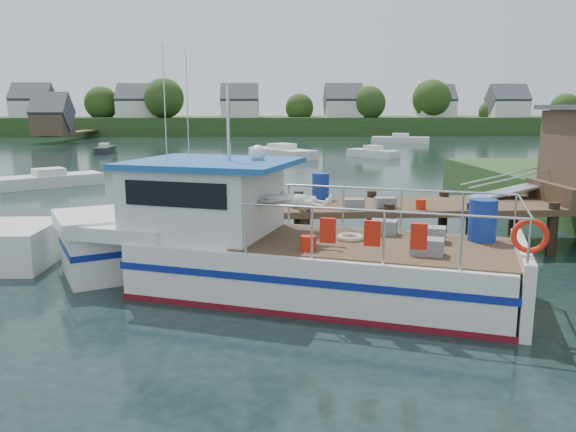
{
  "coord_description": "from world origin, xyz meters",
  "views": [
    {
      "loc": [
        -1.8,
        -17.42,
        4.36
      ],
      "look_at": [
        -1.0,
        -1.5,
        1.3
      ],
      "focal_mm": 35.0,
      "sensor_mm": 36.0,
      "label": 1
    }
  ],
  "objects_px": {
    "dock": "(520,176)",
    "moored_c": "(557,171)",
    "moored_d": "(282,152)",
    "lobster_boat": "(262,246)",
    "moored_rowboat": "(205,191)",
    "moored_far": "(400,139)",
    "moored_e": "(105,150)",
    "moored_b": "(373,153)",
    "moored_a": "(50,180)"
  },
  "relations": [
    {
      "from": "dock",
      "to": "moored_c",
      "type": "distance_m",
      "value": 20.96
    },
    {
      "from": "dock",
      "to": "moored_d",
      "type": "bearing_deg",
      "value": 100.81
    },
    {
      "from": "lobster_boat",
      "to": "moored_d",
      "type": "height_order",
      "value": "lobster_boat"
    },
    {
      "from": "moored_rowboat",
      "to": "moored_c",
      "type": "relative_size",
      "value": 0.61
    },
    {
      "from": "lobster_boat",
      "to": "moored_d",
      "type": "relative_size",
      "value": 1.55
    },
    {
      "from": "dock",
      "to": "lobster_boat",
      "type": "xyz_separation_m",
      "value": [
        -8.28,
        -4.16,
        -1.18
      ]
    },
    {
      "from": "moored_far",
      "to": "moored_e",
      "type": "xyz_separation_m",
      "value": [
        -33.35,
        -15.46,
        -0.08
      ]
    },
    {
      "from": "moored_rowboat",
      "to": "moored_c",
      "type": "bearing_deg",
      "value": 17.41
    },
    {
      "from": "dock",
      "to": "moored_c",
      "type": "relative_size",
      "value": 2.34
    },
    {
      "from": "lobster_boat",
      "to": "moored_rowboat",
      "type": "relative_size",
      "value": 2.78
    },
    {
      "from": "moored_far",
      "to": "dock",
      "type": "bearing_deg",
      "value": -96.87
    },
    {
      "from": "dock",
      "to": "moored_far",
      "type": "relative_size",
      "value": 2.19
    },
    {
      "from": "lobster_boat",
      "to": "moored_b",
      "type": "bearing_deg",
      "value": 94.88
    },
    {
      "from": "moored_e",
      "to": "moored_far",
      "type": "bearing_deg",
      "value": 13.04
    },
    {
      "from": "dock",
      "to": "moored_rowboat",
      "type": "distance_m",
      "value": 14.53
    },
    {
      "from": "lobster_boat",
      "to": "moored_c",
      "type": "distance_m",
      "value": 29.17
    },
    {
      "from": "dock",
      "to": "lobster_boat",
      "type": "height_order",
      "value": "lobster_boat"
    },
    {
      "from": "moored_c",
      "to": "moored_a",
      "type": "bearing_deg",
      "value": -176.53
    },
    {
      "from": "lobster_boat",
      "to": "moored_e",
      "type": "distance_m",
      "value": 45.66
    },
    {
      "from": "moored_rowboat",
      "to": "moored_b",
      "type": "bearing_deg",
      "value": 57.69
    },
    {
      "from": "moored_rowboat",
      "to": "dock",
      "type": "bearing_deg",
      "value": -44.37
    },
    {
      "from": "moored_far",
      "to": "moored_a",
      "type": "distance_m",
      "value": 49.62
    },
    {
      "from": "moored_b",
      "to": "dock",
      "type": "bearing_deg",
      "value": -76.71
    },
    {
      "from": "moored_far",
      "to": "moored_rowboat",
      "type": "bearing_deg",
      "value": -111.43
    },
    {
      "from": "lobster_boat",
      "to": "moored_b",
      "type": "xyz_separation_m",
      "value": [
        10.19,
        37.15,
        -0.66
      ]
    },
    {
      "from": "moored_rowboat",
      "to": "moored_a",
      "type": "bearing_deg",
      "value": 146.18
    },
    {
      "from": "moored_far",
      "to": "moored_e",
      "type": "distance_m",
      "value": 36.75
    },
    {
      "from": "moored_c",
      "to": "moored_d",
      "type": "xyz_separation_m",
      "value": [
        -17.19,
        15.24,
        0.08
      ]
    },
    {
      "from": "moored_c",
      "to": "moored_b",
      "type": "bearing_deg",
      "value": 118.47
    },
    {
      "from": "lobster_boat",
      "to": "moored_far",
      "type": "bearing_deg",
      "value": 93.06
    },
    {
      "from": "lobster_boat",
      "to": "moored_rowboat",
      "type": "distance_m",
      "value": 13.83
    },
    {
      "from": "dock",
      "to": "moored_a",
      "type": "distance_m",
      "value": 25.12
    },
    {
      "from": "dock",
      "to": "moored_d",
      "type": "height_order",
      "value": "dock"
    },
    {
      "from": "lobster_boat",
      "to": "moored_rowboat",
      "type": "bearing_deg",
      "value": 121.35
    },
    {
      "from": "moored_a",
      "to": "moored_c",
      "type": "distance_m",
      "value": 31.26
    },
    {
      "from": "moored_e",
      "to": "moored_d",
      "type": "bearing_deg",
      "value": -30.35
    },
    {
      "from": "moored_d",
      "to": "moored_e",
      "type": "bearing_deg",
      "value": 159.65
    },
    {
      "from": "moored_d",
      "to": "moored_b",
      "type": "bearing_deg",
      "value": -2.37
    },
    {
      "from": "moored_far",
      "to": "moored_e",
      "type": "bearing_deg",
      "value": -151.81
    },
    {
      "from": "dock",
      "to": "moored_far",
      "type": "distance_m",
      "value": 55.21
    },
    {
      "from": "moored_far",
      "to": "moored_e",
      "type": "relative_size",
      "value": 2.05
    },
    {
      "from": "moored_d",
      "to": "moored_e",
      "type": "relative_size",
      "value": 2.08
    },
    {
      "from": "moored_b",
      "to": "moored_d",
      "type": "xyz_separation_m",
      "value": [
        -8.23,
        0.08,
        0.07
      ]
    },
    {
      "from": "lobster_boat",
      "to": "moored_d",
      "type": "bearing_deg",
      "value": 107.2
    },
    {
      "from": "moored_c",
      "to": "moored_e",
      "type": "height_order",
      "value": "moored_c"
    },
    {
      "from": "moored_b",
      "to": "moored_c",
      "type": "height_order",
      "value": "moored_b"
    },
    {
      "from": "moored_c",
      "to": "moored_e",
      "type": "xyz_separation_m",
      "value": [
        -34.45,
        21.02,
        -0.02
      ]
    },
    {
      "from": "moored_d",
      "to": "moored_e",
      "type": "height_order",
      "value": "moored_d"
    },
    {
      "from": "moored_a",
      "to": "lobster_boat",
      "type": "bearing_deg",
      "value": -73.93
    },
    {
      "from": "moored_far",
      "to": "moored_a",
      "type": "xyz_separation_m",
      "value": [
        -30.0,
        -39.53,
        -0.07
      ]
    }
  ]
}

